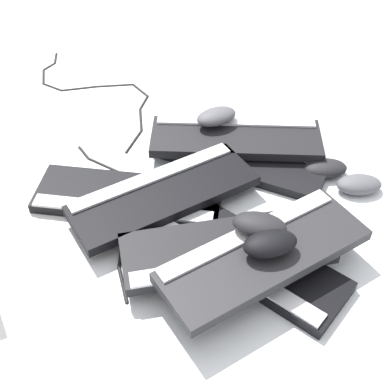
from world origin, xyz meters
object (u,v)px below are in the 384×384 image
keyboard_0 (246,256)px  mouse_0 (359,184)px  keyboard_1 (241,157)px  mouse_1 (270,243)px  mouse_3 (259,225)px  keyboard_5 (264,254)px  keyboard_6 (236,137)px  mouse_2 (216,116)px  keyboard_4 (164,194)px  keyboard_3 (227,249)px  mouse_4 (325,168)px  keyboard_2 (128,197)px

keyboard_0 → mouse_0: (-0.03, 0.36, 0.01)m
keyboard_1 → mouse_1: 0.39m
mouse_3 → keyboard_5: bearing=-67.5°
keyboard_6 → mouse_1: bearing=-27.5°
keyboard_5 → mouse_2: mouse_2 is taller
keyboard_4 → mouse_2: bearing=120.6°
keyboard_0 → keyboard_3: size_ratio=1.00×
keyboard_3 → mouse_4: size_ratio=4.22×
keyboard_4 → keyboard_5: (0.29, 0.07, 0.03)m
mouse_4 → keyboard_2: bearing=5.8°
keyboard_2 → mouse_0: size_ratio=3.92×
keyboard_5 → mouse_0: size_ratio=4.01×
mouse_2 → mouse_4: (0.26, 0.15, -0.06)m
keyboard_3 → keyboard_1: bearing=138.6°
keyboard_1 → mouse_4: (0.15, 0.15, 0.01)m
keyboard_0 → mouse_3: 0.10m
keyboard_3 → mouse_2: (-0.36, 0.22, 0.04)m
keyboard_2 → mouse_0: mouse_0 is taller
keyboard_1 → mouse_3: size_ratio=4.10×
keyboard_5 → mouse_3: mouse_3 is taller
mouse_1 → mouse_4: mouse_1 is taller
mouse_0 → mouse_1: size_ratio=1.00×
keyboard_2 → keyboard_5: (0.35, 0.13, 0.06)m
keyboard_0 → keyboard_3: keyboard_3 is taller
mouse_4 → keyboard_3: bearing=41.9°
keyboard_0 → keyboard_6: 0.38m
mouse_3 → mouse_4: (-0.13, 0.32, -0.09)m
keyboard_6 → mouse_3: mouse_3 is taller
keyboard_5 → keyboard_2: bearing=-160.0°
keyboard_4 → keyboard_5: 0.29m
keyboard_6 → mouse_1: (0.38, -0.20, 0.07)m
keyboard_1 → mouse_3: mouse_3 is taller
keyboard_1 → keyboard_5: size_ratio=1.02×
keyboard_4 → mouse_3: mouse_3 is taller
keyboard_0 → mouse_1: 0.11m
keyboard_3 → keyboard_6: bearing=141.3°
keyboard_2 → keyboard_5: 0.38m
keyboard_0 → keyboard_4: (-0.23, -0.07, 0.03)m
keyboard_1 → keyboard_4: size_ratio=1.02×
keyboard_2 → mouse_0: (0.27, 0.49, 0.01)m
keyboard_6 → keyboard_3: bearing=-38.7°
keyboard_2 → mouse_3: (0.31, 0.15, 0.10)m
keyboard_6 → mouse_3: 0.38m
mouse_2 → mouse_3: 0.42m
mouse_0 → mouse_2: 0.40m
mouse_3 → keyboard_6: bearing=106.9°
keyboard_6 → mouse_3: size_ratio=4.06×
keyboard_0 → keyboard_5: 0.08m
keyboard_1 → keyboard_5: bearing=-29.9°
keyboard_2 → mouse_1: size_ratio=3.92×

